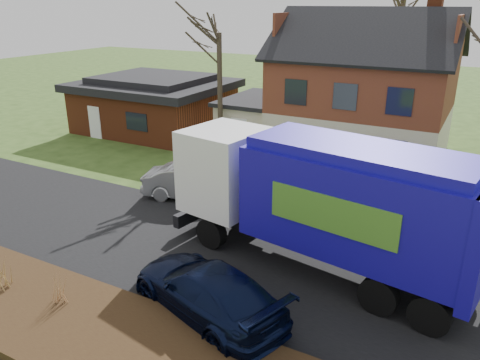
% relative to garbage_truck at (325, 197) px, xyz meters
% --- Properties ---
extents(ground, '(120.00, 120.00, 0.00)m').
position_rel_garbage_truck_xyz_m(ground, '(-4.19, -0.90, -2.57)').
color(ground, '#2E4918').
rests_on(ground, ground).
extents(road, '(80.00, 7.00, 0.02)m').
position_rel_garbage_truck_xyz_m(road, '(-4.19, -0.90, -2.56)').
color(road, black).
rests_on(road, ground).
extents(mulch_verge, '(80.00, 3.50, 0.30)m').
position_rel_garbage_truck_xyz_m(mulch_verge, '(-4.19, -6.20, -2.42)').
color(mulch_verge, black).
rests_on(mulch_verge, ground).
extents(main_house, '(12.95, 8.95, 9.26)m').
position_rel_garbage_truck_xyz_m(main_house, '(-2.70, 13.01, 1.46)').
color(main_house, beige).
rests_on(main_house, ground).
extents(ranch_house, '(9.80, 8.20, 3.70)m').
position_rel_garbage_truck_xyz_m(ranch_house, '(-16.19, 12.10, -0.75)').
color(ranch_house, brown).
rests_on(ranch_house, ground).
extents(garbage_truck, '(10.71, 4.45, 4.45)m').
position_rel_garbage_truck_xyz_m(garbage_truck, '(0.00, 0.00, 0.00)').
color(garbage_truck, black).
rests_on(garbage_truck, ground).
extents(silver_sedan, '(4.96, 2.96, 1.54)m').
position_rel_garbage_truck_xyz_m(silver_sedan, '(-6.94, 3.06, -1.80)').
color(silver_sedan, '#9B9EA2').
rests_on(silver_sedan, ground).
extents(navy_wagon, '(5.66, 3.72, 1.52)m').
position_rel_garbage_truck_xyz_m(navy_wagon, '(-2.03, -3.87, -1.81)').
color(navy_wagon, black).
rests_on(navy_wagon, ground).
extents(tree_front_west, '(3.18, 3.18, 9.46)m').
position_rel_garbage_truck_xyz_m(tree_front_west, '(-9.35, 9.38, 5.23)').
color(tree_front_west, '#3C3124').
rests_on(tree_front_west, ground).
extents(grass_clump_west, '(0.37, 0.31, 0.98)m').
position_rel_garbage_truck_xyz_m(grass_clump_west, '(-7.86, -6.06, -1.78)').
color(grass_clump_west, '#A58148').
rests_on(grass_clump_west, mulch_verge).
extents(grass_clump_mid, '(0.33, 0.27, 0.92)m').
position_rel_garbage_truck_xyz_m(grass_clump_mid, '(-5.79, -5.79, -1.81)').
color(grass_clump_mid, '#B07E4D').
rests_on(grass_clump_mid, mulch_verge).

